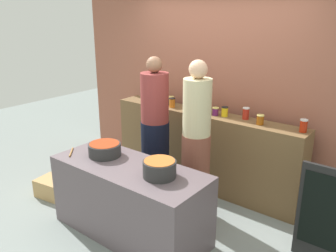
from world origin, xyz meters
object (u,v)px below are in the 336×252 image
Objects in this scene: preserve_jar_10 at (304,126)px; cook_in_cap at (196,149)px; preserve_jar_5 at (208,108)px; preserve_jar_9 at (260,120)px; preserve_jar_4 at (193,108)px; cooking_pot_center at (160,169)px; bread_crate at (53,187)px; wooden_spoon at (71,152)px; preserve_jar_2 at (171,100)px; preserve_jar_6 at (215,111)px; preserve_jar_8 at (246,113)px; preserve_jar_3 at (172,103)px; cook_with_tongs at (155,135)px; preserve_jar_1 at (158,99)px; preserve_jar_0 at (151,97)px; cooking_pot_left at (105,149)px; chalkboard_sign at (325,216)px; preserve_jar_7 at (225,112)px.

cook_in_cap is at bearing -142.36° from preserve_jar_10.
preserve_jar_5 is 1.19× the size of preserve_jar_9.
cooking_pot_center is (0.54, -1.34, -0.22)m from preserve_jar_4.
cook_in_cap reaches higher than preserve_jar_5.
bread_crate is (-2.61, -1.46, -1.00)m from preserve_jar_10.
preserve_jar_10 is at bearing 2.76° from preserve_jar_4.
preserve_jar_2 is at bearing 84.21° from wooden_spoon.
wooden_spoon is at bearing -142.15° from preserve_jar_10.
preserve_jar_8 is (0.38, 0.08, 0.02)m from preserve_jar_6.
preserve_jar_5 is at bearing 5.34° from preserve_jar_3.
cook_with_tongs is at bearing -75.76° from preserve_jar_3.
preserve_jar_1 is 1.28× the size of preserve_jar_4.
preserve_jar_8 reaches higher than preserve_jar_3.
cook_in_cap reaches higher than preserve_jar_0.
cooking_pot_center is 0.81× the size of bread_crate.
preserve_jar_5 reaches higher than cooking_pot_center.
preserve_jar_8 is at bearing 74.42° from cook_in_cap.
preserve_jar_8 is at bearing 35.08° from cook_with_tongs.
cook_in_cap is (0.48, -0.64, -0.26)m from preserve_jar_4.
preserve_jar_6 is at bearing 46.49° from cook_with_tongs.
preserve_jar_1 is 0.19m from preserve_jar_2.
cooking_pot_left is at bearing -113.21° from preserve_jar_6.
preserve_jar_1 is at bearing 172.73° from preserve_jar_3.
chalkboard_sign is at bearing -1.41° from cook_with_tongs.
cook_in_cap is at bearing -52.81° from preserve_jar_4.
preserve_jar_8 reaches higher than preserve_jar_5.
preserve_jar_2 is at bearing 174.96° from preserve_jar_5.
cook_with_tongs is at bearing 86.38° from cooking_pot_left.
preserve_jar_8 is (1.31, 0.08, 0.00)m from preserve_jar_1.
preserve_jar_8 is at bearing 50.99° from wooden_spoon.
preserve_jar_7 is at bearing 94.04° from cook_in_cap.
preserve_jar_1 reaches higher than bread_crate.
cook_with_tongs is (-0.40, -0.57, -0.29)m from preserve_jar_5.
preserve_jar_8 is 1.14m from cook_with_tongs.
preserve_jar_10 is (1.85, -0.04, 0.01)m from preserve_jar_2.
preserve_jar_0 is at bearing 150.78° from cook_in_cap.
preserve_jar_2 reaches higher than bread_crate.
preserve_jar_1 is at bearing 166.34° from chalkboard_sign.
cooking_pot_left is (0.36, -1.35, -0.25)m from preserve_jar_1.
preserve_jar_10 is at bearing 39.70° from cooking_pot_left.
preserve_jar_0 is at bearing 96.74° from wooden_spoon.
cook_with_tongs reaches higher than preserve_jar_0.
cooking_pot_center is (0.80, -0.03, 0.01)m from cooking_pot_left.
cooking_pot_left is 1.47× the size of wooden_spoon.
preserve_jar_8 is at bearing 11.57° from preserve_jar_7.
chalkboard_sign is (2.22, -0.57, -0.61)m from preserve_jar_3.
cooking_pot_center is at bearing -150.23° from chalkboard_sign.
preserve_jar_7 is 0.13× the size of chalkboard_sign.
cook_with_tongs is 1.50m from bread_crate.
preserve_jar_5 is 1.13× the size of preserve_jar_7.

